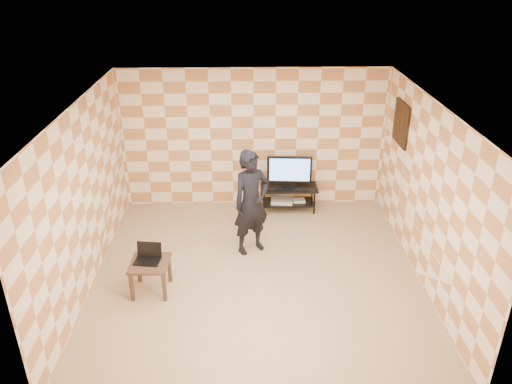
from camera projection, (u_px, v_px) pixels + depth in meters
floor at (257, 275)px, 7.80m from camera, size 5.00×5.00×0.00m
wall_back at (254, 139)px, 9.46m from camera, size 5.00×0.02×2.70m
wall_front at (264, 309)px, 4.96m from camera, size 5.00×0.02×2.70m
wall_left at (83, 199)px, 7.16m from camera, size 0.02×5.00×2.70m
wall_right at (428, 196)px, 7.27m from camera, size 0.02×5.00×2.70m
ceiling at (257, 107)px, 6.62m from camera, size 5.00×5.00×0.02m
wall_art at (401, 123)px, 8.40m from camera, size 0.04×0.72×0.72m
tv_stand at (289, 193)px, 9.61m from camera, size 1.09×0.49×0.50m
tv at (289, 170)px, 9.40m from camera, size 0.85×0.17×0.61m
dvd_player at (282, 201)px, 9.66m from camera, size 0.44×0.33×0.07m
game_console at (299, 200)px, 9.68m from camera, size 0.23×0.17×0.05m
side_table at (150, 267)px, 7.26m from camera, size 0.57×0.57×0.50m
laptop at (148, 257)px, 7.26m from camera, size 0.40×0.33×0.24m
person at (251, 203)px, 8.07m from camera, size 0.78×0.70×1.78m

